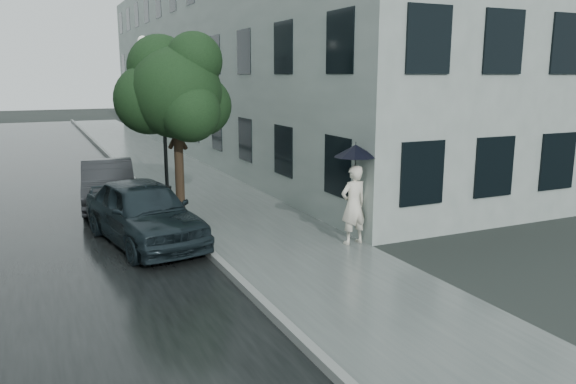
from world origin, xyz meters
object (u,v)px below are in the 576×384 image
lamp_post (159,105)px  street_tree (175,91)px  car_far (108,184)px  pedestrian (353,205)px  car_near (144,212)px

lamp_post → street_tree: bearing=-85.3°
car_far → street_tree: bearing=-44.2°
pedestrian → car_near: pedestrian is taller
lamp_post → car_far: (-1.89, -1.41, -2.20)m
car_near → pedestrian: bearing=-35.4°
street_tree → lamp_post: size_ratio=0.98×
lamp_post → car_near: lamp_post is taller
lamp_post → car_far: size_ratio=1.23×
lamp_post → car_far: bearing=-134.3°
pedestrian → car_near: 4.82m
street_tree → car_far: 3.74m
street_tree → lamp_post: bearing=85.8°
pedestrian → car_far: size_ratio=0.45×
street_tree → car_near: 3.72m
car_far → car_near: bearing=-80.3°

